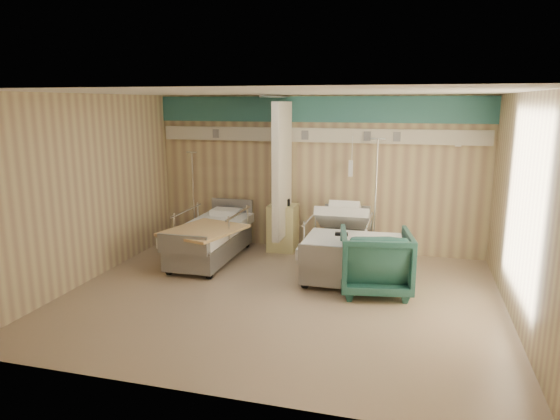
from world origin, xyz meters
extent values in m
cube|color=gray|center=(0.00, 0.00, 0.00)|extent=(6.00, 5.00, 0.00)
cube|color=tan|center=(0.00, 2.50, 1.40)|extent=(6.00, 0.04, 2.80)
cube|color=tan|center=(0.00, -2.50, 1.40)|extent=(6.00, 0.04, 2.80)
cube|color=tan|center=(-3.00, 0.00, 1.40)|extent=(0.04, 5.00, 2.80)
cube|color=tan|center=(3.00, 0.00, 1.40)|extent=(0.04, 5.00, 2.80)
cube|color=silver|center=(0.00, 0.00, 2.80)|extent=(6.00, 5.00, 0.04)
cube|color=#307071|center=(0.00, 2.48, 2.55)|extent=(6.00, 0.04, 0.45)
cube|color=beige|center=(0.00, 2.45, 2.10)|extent=(5.88, 0.08, 0.25)
cylinder|color=silver|center=(-0.50, 1.60, 2.76)|extent=(0.03, 1.80, 0.03)
cube|color=silver|center=(-0.50, 1.95, 1.51)|extent=(0.12, 0.90, 2.35)
cube|color=#EBE092|center=(-0.55, 2.20, 0.42)|extent=(0.50, 0.48, 0.85)
imported|color=#21534C|center=(1.25, 0.55, 0.46)|extent=(1.14, 1.16, 0.91)
cube|color=silver|center=(1.27, 0.56, 0.95)|extent=(0.71, 0.64, 0.08)
cylinder|color=silver|center=(1.10, 2.19, 0.02)|extent=(0.37, 0.37, 0.03)
cylinder|color=silver|center=(1.10, 2.19, 1.03)|extent=(0.03, 0.03, 2.07)
cylinder|color=silver|center=(1.10, 2.19, 2.07)|extent=(0.25, 0.03, 0.03)
cylinder|color=silver|center=(-2.26, 2.08, 0.01)|extent=(0.32, 0.32, 0.03)
cylinder|color=silver|center=(-2.26, 2.08, 0.88)|extent=(0.03, 0.03, 1.77)
cylinder|color=silver|center=(-2.26, 2.08, 1.77)|extent=(0.21, 0.03, 0.03)
cube|color=black|center=(0.67, 1.18, 0.65)|extent=(0.20, 0.10, 0.04)
cube|color=tan|center=(-1.51, 0.84, 0.65)|extent=(1.27, 1.45, 0.04)
cube|color=black|center=(-0.53, 2.14, 0.91)|extent=(0.26, 0.21, 0.13)
cylinder|color=white|center=(-0.65, 2.28, 0.92)|extent=(0.11, 0.11, 0.14)
camera|label=1|loc=(1.72, -6.36, 2.67)|focal=32.00mm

